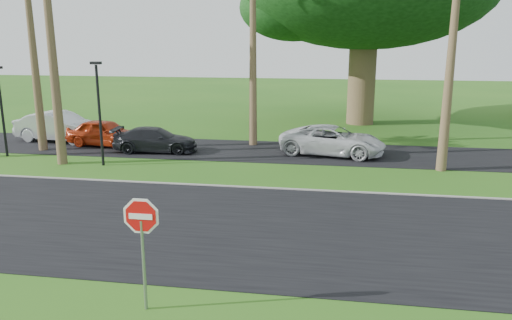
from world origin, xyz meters
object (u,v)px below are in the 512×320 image
object	(u,v)px
car_silver	(60,127)
stop_sign_near	(142,231)
car_red	(105,133)
car_minivan	(333,141)
car_dark	(155,140)

from	to	relation	value
car_silver	stop_sign_near	bearing A→B (deg)	-137.37
stop_sign_near	car_silver	distance (m)	19.73
car_red	car_minivan	size ratio (longest dim) A/B	0.81
car_silver	car_dark	xyz separation A→B (m)	(6.15, -1.66, -0.21)
stop_sign_near	car_dark	bearing A→B (deg)	109.39
stop_sign_near	car_dark	size ratio (longest dim) A/B	0.62
car_red	car_minivan	bearing A→B (deg)	-82.29
stop_sign_near	car_silver	bearing A→B (deg)	124.84
car_silver	car_red	distance (m)	3.12
car_silver	car_red	world-z (taller)	car_silver
car_minivan	car_dark	bearing A→B (deg)	105.23
car_red	car_dark	xyz separation A→B (m)	(3.13, -0.91, -0.09)
stop_sign_near	car_minivan	bearing A→B (deg)	76.14
car_red	car_dark	world-z (taller)	car_red
car_red	car_minivan	distance (m)	12.00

